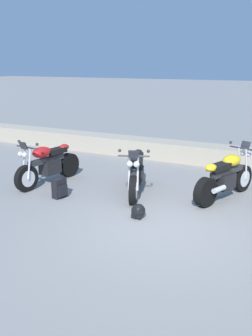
{
  "coord_description": "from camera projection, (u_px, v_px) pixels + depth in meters",
  "views": [
    {
      "loc": [
        2.24,
        -5.93,
        2.89
      ],
      "look_at": [
        -1.38,
        1.2,
        0.65
      ],
      "focal_mm": 40.22,
      "sensor_mm": 36.0,
      "label": 1
    }
  ],
  "objects": [
    {
      "name": "motorcycle_red_near_left",
      "position": [
        48.0,
        165.0,
        9.22
      ],
      "size": [
        0.67,
        2.06,
        1.18
      ],
      "color": "black",
      "rests_on": "ground"
    },
    {
      "name": "stone_wall",
      "position": [
        225.0,
        156.0,
        10.89
      ],
      "size": [
        36.0,
        0.8,
        0.55
      ],
      "primitive_type": "cube",
      "color": "#A89E89",
      "rests_on": "ground"
    },
    {
      "name": "rider_helmet",
      "position": [
        138.0,
        211.0,
        7.24
      ],
      "size": [
        0.28,
        0.28,
        0.28
      ],
      "color": "black",
      "rests_on": "ground"
    },
    {
      "name": "motorcycle_yellow_far_right",
      "position": [
        226.0,
        177.0,
        8.21
      ],
      "size": [
        0.97,
        1.99,
        1.18
      ],
      "color": "black",
      "rests_on": "ground"
    },
    {
      "name": "motorcycle_black_centre",
      "position": [
        136.0,
        173.0,
        8.52
      ],
      "size": [
        0.99,
        1.98,
        1.18
      ],
      "color": "black",
      "rests_on": "ground"
    },
    {
      "name": "ground_plane",
      "position": [
        164.0,
        227.0,
        6.85
      ],
      "size": [
        120.0,
        120.0,
        0.0
      ],
      "primitive_type": "plane",
      "color": "gray"
    },
    {
      "name": "rider_backpack",
      "position": [
        59.0,
        187.0,
        8.3
      ],
      "size": [
        0.3,
        0.33,
        0.47
      ],
      "color": "black",
      "rests_on": "ground"
    }
  ]
}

